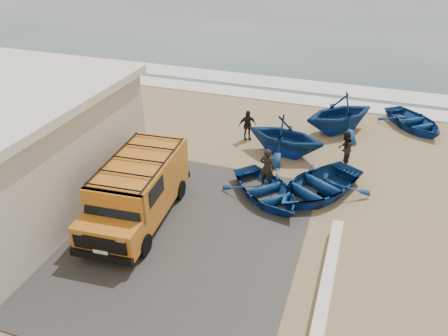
% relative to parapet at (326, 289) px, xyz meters
% --- Properties ---
extents(ground, '(160.00, 160.00, 0.00)m').
position_rel_parapet_xyz_m(ground, '(-5.00, 3.00, -0.28)').
color(ground, '#967E57').
extents(slab, '(12.00, 10.00, 0.05)m').
position_rel_parapet_xyz_m(slab, '(-7.00, 1.00, -0.25)').
color(slab, '#3E3B39').
rests_on(slab, ground).
extents(surf_line, '(180.00, 1.60, 0.06)m').
position_rel_parapet_xyz_m(surf_line, '(-5.00, 15.00, -0.25)').
color(surf_line, white).
rests_on(surf_line, ground).
extents(surf_wash, '(180.00, 2.20, 0.04)m').
position_rel_parapet_xyz_m(surf_wash, '(-5.00, 17.50, -0.26)').
color(surf_wash, white).
rests_on(surf_wash, ground).
extents(parapet, '(0.35, 6.00, 0.55)m').
position_rel_parapet_xyz_m(parapet, '(0.00, 0.00, 0.00)').
color(parapet, silver).
rests_on(parapet, ground).
extents(van, '(2.46, 5.42, 2.27)m').
position_rel_parapet_xyz_m(van, '(-6.80, 1.67, 0.94)').
color(van, orange).
rests_on(van, ground).
extents(boat_near_left, '(4.42, 4.40, 0.75)m').
position_rel_parapet_xyz_m(boat_near_left, '(-2.80, 4.26, 0.10)').
color(boat_near_left, navy).
rests_on(boat_near_left, ground).
extents(boat_near_right, '(4.69, 5.09, 0.86)m').
position_rel_parapet_xyz_m(boat_near_right, '(-0.99, 5.18, 0.16)').
color(boat_near_right, navy).
rests_on(boat_near_right, ground).
extents(boat_mid_left, '(4.05, 3.67, 1.87)m').
position_rel_parapet_xyz_m(boat_mid_left, '(-2.92, 8.05, 0.66)').
color(boat_mid_left, navy).
rests_on(boat_mid_left, ground).
extents(boat_far_left, '(5.10, 5.09, 2.04)m').
position_rel_parapet_xyz_m(boat_far_left, '(-0.89, 11.26, 0.74)').
color(boat_far_left, navy).
rests_on(boat_far_left, ground).
extents(boat_far_right, '(4.25, 4.46, 0.75)m').
position_rel_parapet_xyz_m(boat_far_right, '(2.71, 12.95, 0.10)').
color(boat_far_right, navy).
rests_on(boat_far_right, ground).
extents(fisherman_front, '(0.67, 0.50, 1.69)m').
position_rel_parapet_xyz_m(fisherman_front, '(-3.04, 5.14, 0.57)').
color(fisherman_front, black).
rests_on(fisherman_front, ground).
extents(fisherman_middle, '(0.71, 0.85, 1.57)m').
position_rel_parapet_xyz_m(fisherman_middle, '(-0.30, 7.95, 0.51)').
color(fisherman_middle, black).
rests_on(fisherman_middle, ground).
extents(fisherman_back, '(0.93, 0.79, 1.49)m').
position_rel_parapet_xyz_m(fisherman_back, '(-4.95, 8.97, 0.47)').
color(fisherman_back, black).
rests_on(fisherman_back, ground).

